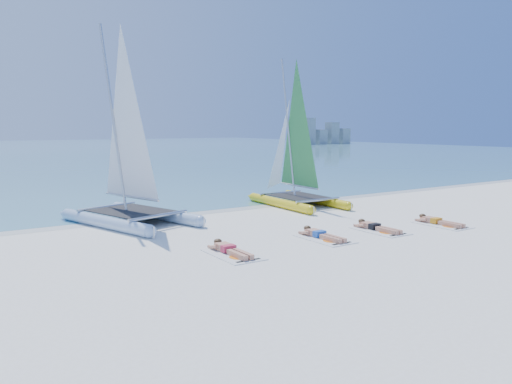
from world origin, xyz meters
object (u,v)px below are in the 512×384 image
(catamaran_yellow, at_px, (292,157))
(sunbather_c, at_px, (375,227))
(towel_b, at_px, (324,239))
(sunbather_d, at_px, (437,221))
(towel_c, at_px, (380,231))
(towel_a, at_px, (233,254))
(catamaran_blue, at_px, (127,162))
(sunbather_a, at_px, (229,249))
(towel_d, at_px, (442,225))
(sunbather_b, at_px, (320,234))

(catamaran_yellow, xyz_separation_m, sunbather_c, (-1.05, -5.88, -1.91))
(towel_b, bearing_deg, sunbather_d, -4.50)
(towel_c, relative_size, sunbather_c, 1.07)
(catamaran_yellow, distance_m, towel_a, 9.12)
(catamaran_blue, xyz_separation_m, towel_c, (6.28, -5.73, -2.12))
(catamaran_yellow, relative_size, sunbather_d, 3.74)
(towel_c, bearing_deg, towel_b, 177.50)
(towel_b, bearing_deg, catamaran_blue, 125.61)
(sunbather_a, distance_m, towel_d, 8.01)
(sunbather_b, xyz_separation_m, towel_c, (2.25, -0.29, -0.11))
(towel_d, height_order, sunbather_d, sunbather_d)
(towel_b, bearing_deg, towel_a, -178.58)
(towel_b, distance_m, towel_d, 4.79)
(towel_d, xyz_separation_m, sunbather_d, (0.00, 0.19, 0.11))
(catamaran_blue, bearing_deg, sunbather_c, -58.64)
(towel_a, xyz_separation_m, towel_c, (5.47, -0.02, 0.00))
(towel_b, xyz_separation_m, towel_d, (4.76, -0.57, 0.00))
(towel_b, height_order, sunbather_d, sunbather_d)
(towel_a, relative_size, towel_c, 1.00)
(towel_a, distance_m, sunbather_b, 3.23)
(sunbather_b, xyz_separation_m, towel_d, (4.76, -0.76, -0.11))
(catamaran_yellow, height_order, towel_d, catamaran_yellow)
(catamaran_blue, xyz_separation_m, towel_b, (4.03, -5.63, -2.12))
(towel_d, bearing_deg, towel_c, 169.43)
(towel_a, xyz_separation_m, sunbather_b, (3.22, 0.27, 0.11))
(sunbather_a, bearing_deg, sunbather_d, -3.49)
(sunbather_b, xyz_separation_m, sunbather_d, (4.76, -0.57, 0.00))
(catamaran_blue, height_order, towel_b, catamaran_blue)
(catamaran_yellow, height_order, towel_a, catamaran_yellow)
(towel_b, height_order, towel_d, same)
(catamaran_yellow, distance_m, sunbather_b, 6.92)
(sunbather_c, height_order, sunbather_d, same)
(sunbather_a, xyz_separation_m, sunbather_b, (3.22, 0.08, 0.00))
(catamaran_blue, bearing_deg, towel_a, -99.14)
(towel_c, distance_m, towel_d, 2.56)
(towel_c, height_order, sunbather_c, sunbather_c)
(towel_b, xyz_separation_m, sunbather_c, (2.25, 0.09, 0.11))
(catamaran_yellow, height_order, sunbather_a, catamaran_yellow)
(towel_a, bearing_deg, sunbather_a, 90.00)
(towel_a, bearing_deg, sunbather_b, 4.83)
(sunbather_a, height_order, sunbather_c, same)
(sunbather_b, bearing_deg, catamaran_yellow, 60.26)
(towel_d, bearing_deg, towel_b, 173.21)
(sunbather_c, bearing_deg, sunbather_b, 177.50)
(sunbather_c, bearing_deg, sunbather_d, -10.57)
(sunbather_a, bearing_deg, sunbather_b, 1.42)
(catamaran_yellow, xyz_separation_m, sunbather_d, (1.46, -6.34, -1.91))
(catamaran_blue, relative_size, sunbather_d, 4.13)
(catamaran_yellow, relative_size, towel_d, 3.49)
(towel_a, relative_size, sunbather_b, 1.07)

